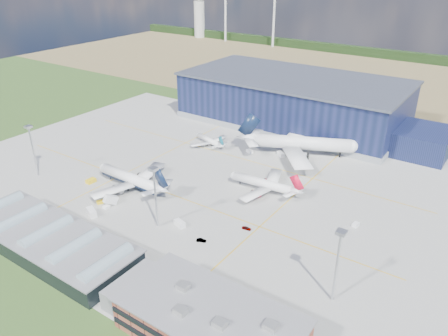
{
  "coord_description": "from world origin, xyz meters",
  "views": [
    {
      "loc": [
        103.03,
        -123.71,
        86.24
      ],
      "look_at": [
        11.84,
        8.69,
        7.86
      ],
      "focal_mm": 35.0,
      "sensor_mm": 36.0,
      "label": 1
    }
  ],
  "objects_px": {
    "gse_tug_b": "(100,202)",
    "gse_cart_a": "(356,225)",
    "hangar": "(297,103)",
    "light_mast_east": "(338,255)",
    "car_b": "(201,240)",
    "light_mast_center": "(155,188)",
    "gse_cart_b": "(250,151)",
    "gse_van_a": "(92,212)",
    "gse_van_b": "(281,154)",
    "airliner_navy": "(129,173)",
    "gse_tug_a": "(91,181)",
    "airstair": "(111,202)",
    "car_a": "(247,228)",
    "ops_building": "(210,323)",
    "light_mast_west": "(31,143)",
    "airliner_regional": "(209,138)",
    "gse_van_c": "(180,224)",
    "airliner_widebody": "(302,136)",
    "airliner_red": "(263,179)"
  },
  "relations": [
    {
      "from": "hangar",
      "to": "airliner_regional",
      "type": "bearing_deg",
      "value": -111.59
    },
    {
      "from": "airliner_navy",
      "to": "airliner_regional",
      "type": "height_order",
      "value": "airliner_navy"
    },
    {
      "from": "hangar",
      "to": "ops_building",
      "type": "relative_size",
      "value": 3.15
    },
    {
      "from": "gse_tug_a",
      "to": "car_b",
      "type": "bearing_deg",
      "value": -4.1
    },
    {
      "from": "airliner_red",
      "to": "gse_tug_a",
      "type": "distance_m",
      "value": 72.2
    },
    {
      "from": "airliner_navy",
      "to": "car_b",
      "type": "relative_size",
      "value": 11.97
    },
    {
      "from": "gse_van_c",
      "to": "airstair",
      "type": "distance_m",
      "value": 31.05
    },
    {
      "from": "hangar",
      "to": "light_mast_east",
      "type": "bearing_deg",
      "value": -59.95
    },
    {
      "from": "airliner_navy",
      "to": "airstair",
      "type": "height_order",
      "value": "airliner_navy"
    },
    {
      "from": "ops_building",
      "to": "car_a",
      "type": "xyz_separation_m",
      "value": [
        -17.9,
        45.96,
        -4.23
      ]
    },
    {
      "from": "airliner_regional",
      "to": "light_mast_center",
      "type": "bearing_deg",
      "value": 130.11
    },
    {
      "from": "ops_building",
      "to": "airstair",
      "type": "distance_m",
      "value": 75.83
    },
    {
      "from": "airliner_navy",
      "to": "car_a",
      "type": "bearing_deg",
      "value": -177.53
    },
    {
      "from": "light_mast_west",
      "to": "car_b",
      "type": "relative_size",
      "value": 6.88
    },
    {
      "from": "light_mast_west",
      "to": "gse_cart_b",
      "type": "xyz_separation_m",
      "value": [
        63.22,
        73.13,
        -14.75
      ]
    },
    {
      "from": "light_mast_east",
      "to": "gse_cart_b",
      "type": "relative_size",
      "value": 7.3
    },
    {
      "from": "gse_van_a",
      "to": "gse_van_b",
      "type": "bearing_deg",
      "value": 2.88
    },
    {
      "from": "hangar",
      "to": "gse_cart_b",
      "type": "distance_m",
      "value": 52.82
    },
    {
      "from": "gse_tug_a",
      "to": "airstair",
      "type": "bearing_deg",
      "value": -18.32
    },
    {
      "from": "car_b",
      "to": "light_mast_center",
      "type": "bearing_deg",
      "value": 71.05
    },
    {
      "from": "airstair",
      "to": "light_mast_west",
      "type": "bearing_deg",
      "value": -162.64
    },
    {
      "from": "airliner_red",
      "to": "airstair",
      "type": "bearing_deg",
      "value": 42.15
    },
    {
      "from": "ops_building",
      "to": "gse_van_a",
      "type": "xyz_separation_m",
      "value": [
        -69.95,
        21.52,
        -3.56
      ]
    },
    {
      "from": "gse_cart_b",
      "to": "airliner_regional",
      "type": "bearing_deg",
      "value": 121.17
    },
    {
      "from": "hangar",
      "to": "car_a",
      "type": "xyz_separation_m",
      "value": [
        34.29,
        -108.85,
        -11.05
      ]
    },
    {
      "from": "light_mast_east",
      "to": "gse_cart_b",
      "type": "height_order",
      "value": "light_mast_east"
    },
    {
      "from": "airliner_navy",
      "to": "gse_tug_b",
      "type": "height_order",
      "value": "airliner_navy"
    },
    {
      "from": "gse_cart_a",
      "to": "gse_van_a",
      "type": "bearing_deg",
      "value": -142.02
    },
    {
      "from": "gse_tug_b",
      "to": "gse_cart_b",
      "type": "distance_m",
      "value": 77.28
    },
    {
      "from": "gse_cart_a",
      "to": "ops_building",
      "type": "bearing_deg",
      "value": -92.61
    },
    {
      "from": "airliner_widebody",
      "to": "airliner_regional",
      "type": "height_order",
      "value": "airliner_widebody"
    },
    {
      "from": "car_b",
      "to": "gse_cart_a",
      "type": "bearing_deg",
      "value": -68.32
    },
    {
      "from": "ops_building",
      "to": "light_mast_center",
      "type": "distance_m",
      "value": 55.13
    },
    {
      "from": "light_mast_west",
      "to": "car_b",
      "type": "height_order",
      "value": "light_mast_west"
    },
    {
      "from": "gse_van_a",
      "to": "light_mast_west",
      "type": "bearing_deg",
      "value": 102.94
    },
    {
      "from": "gse_van_b",
      "to": "gse_cart_a",
      "type": "bearing_deg",
      "value": -94.57
    },
    {
      "from": "light_mast_center",
      "to": "airliner_regional",
      "type": "distance_m",
      "value": 76.62
    },
    {
      "from": "car_b",
      "to": "car_a",
      "type": "bearing_deg",
      "value": -53.16
    },
    {
      "from": "light_mast_east",
      "to": "gse_cart_b",
      "type": "distance_m",
      "value": 103.52
    },
    {
      "from": "airliner_regional",
      "to": "gse_van_b",
      "type": "distance_m",
      "value": 37.51
    },
    {
      "from": "light_mast_center",
      "to": "airliner_regional",
      "type": "xyz_separation_m",
      "value": [
        -28.88,
        70.0,
        -11.7
      ]
    },
    {
      "from": "airliner_regional",
      "to": "light_mast_east",
      "type": "bearing_deg",
      "value": 160.98
    },
    {
      "from": "ops_building",
      "to": "airliner_regional",
      "type": "relative_size",
      "value": 2.01
    },
    {
      "from": "car_b",
      "to": "airliner_navy",
      "type": "bearing_deg",
      "value": 50.79
    },
    {
      "from": "gse_van_c",
      "to": "car_b",
      "type": "bearing_deg",
      "value": -88.01
    },
    {
      "from": "ops_building",
      "to": "airliner_widebody",
      "type": "distance_m",
      "value": 118.97
    },
    {
      "from": "light_mast_east",
      "to": "gse_van_a",
      "type": "height_order",
      "value": "light_mast_east"
    },
    {
      "from": "light_mast_east",
      "to": "car_b",
      "type": "distance_m",
      "value": 48.91
    },
    {
      "from": "gse_tug_b",
      "to": "gse_cart_a",
      "type": "height_order",
      "value": "gse_cart_a"
    },
    {
      "from": "hangar",
      "to": "gse_van_c",
      "type": "height_order",
      "value": "hangar"
    }
  ]
}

